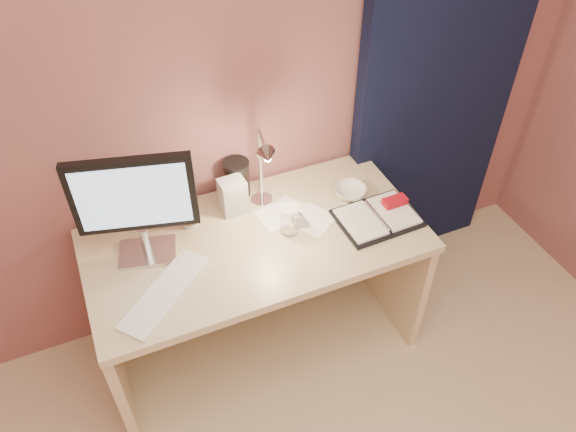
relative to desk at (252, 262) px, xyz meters
name	(u,v)px	position (x,y,z in m)	size (l,w,h in m)	color
room	(425,71)	(0.95, 0.24, 0.63)	(3.50, 3.50, 3.50)	#C6B28E
desk	(252,262)	(0.00, 0.00, 0.00)	(1.40, 0.70, 0.73)	beige
monitor	(135,200)	(-0.43, 0.01, 0.51)	(0.45, 0.21, 0.48)	silver
keyboard	(165,293)	(-0.42, -0.22, 0.23)	(0.43, 0.13, 0.02)	white
planner	(379,216)	(0.53, -0.17, 0.24)	(0.35, 0.26, 0.05)	black
paper_a	(290,211)	(0.19, 0.02, 0.23)	(0.15, 0.15, 0.00)	white
paper_b	(277,216)	(0.13, 0.01, 0.23)	(0.15, 0.15, 0.00)	white
paper_c	(313,220)	(0.26, -0.07, 0.23)	(0.17, 0.17, 0.00)	white
coffee_cup	(189,214)	(-0.22, 0.11, 0.28)	(0.08, 0.08, 0.12)	silver
clear_cup	(289,220)	(0.14, -0.10, 0.29)	(0.08, 0.08, 0.13)	white
bowl	(350,192)	(0.49, 0.01, 0.25)	(0.14, 0.14, 0.05)	silver
lotion_bottle	(298,217)	(0.19, -0.07, 0.27)	(0.04, 0.04, 0.09)	silver
dark_jar	(237,180)	(0.03, 0.22, 0.30)	(0.11, 0.11, 0.16)	black
product_box	(233,196)	(-0.03, 0.12, 0.31)	(0.11, 0.09, 0.16)	#B5B4B0
desk_lamp	(273,168)	(0.13, 0.03, 0.48)	(0.12, 0.25, 0.40)	silver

